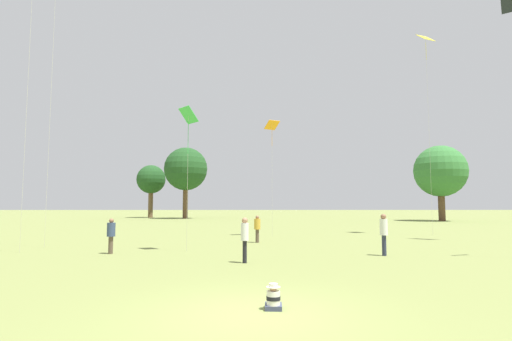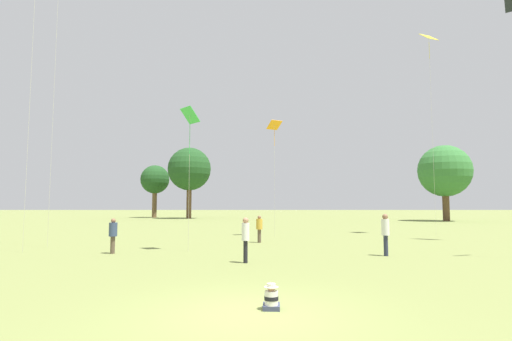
% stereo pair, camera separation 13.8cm
% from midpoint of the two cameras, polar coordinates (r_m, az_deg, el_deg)
% --- Properties ---
extents(ground_plane, '(300.00, 300.00, 0.00)m').
position_cam_midpoint_polar(ground_plane, '(8.44, -0.41, -19.96)').
color(ground_plane, olive).
extents(seated_toddler, '(0.38, 0.46, 0.55)m').
position_cam_midpoint_polar(seated_toddler, '(8.80, 2.61, -17.80)').
color(seated_toddler, '#383D56').
rests_on(seated_toddler, ground).
extents(person_standing_0, '(0.52, 0.52, 1.55)m').
position_cam_midpoint_polar(person_standing_0, '(23.29, 0.59, -8.02)').
color(person_standing_0, brown).
rests_on(person_standing_0, ground).
extents(person_standing_1, '(0.34, 0.34, 1.79)m').
position_cam_midpoint_polar(person_standing_1, '(18.21, 18.15, -8.15)').
color(person_standing_1, '#282D42').
rests_on(person_standing_1, ground).
extents(person_standing_2, '(0.51, 0.51, 1.57)m').
position_cam_midpoint_polar(person_standing_2, '(19.22, -19.62, -8.38)').
color(person_standing_2, brown).
rests_on(person_standing_2, ground).
extents(person_standing_3, '(0.40, 0.40, 1.70)m').
position_cam_midpoint_polar(person_standing_3, '(15.27, -1.30, -9.22)').
color(person_standing_3, black).
rests_on(person_standing_3, ground).
extents(kite_0, '(1.34, 1.22, 14.94)m').
position_cam_midpoint_polar(kite_0, '(33.61, 23.54, 16.26)').
color(kite_0, yellow).
rests_on(kite_0, ground).
extents(kite_1, '(1.05, 1.06, 6.84)m').
position_cam_midpoint_polar(kite_1, '(19.62, -9.27, 7.27)').
color(kite_1, green).
rests_on(kite_1, ground).
extents(kite_3, '(1.14, 1.09, 8.04)m').
position_cam_midpoint_polar(kite_3, '(28.26, 2.72, 6.04)').
color(kite_3, orange).
rests_on(kite_3, ground).
extents(distant_tree_0, '(6.85, 6.85, 10.07)m').
position_cam_midpoint_polar(distant_tree_0, '(58.67, 25.34, -0.09)').
color(distant_tree_0, brown).
rests_on(distant_tree_0, ground).
extents(distant_tree_1, '(6.73, 6.73, 11.11)m').
position_cam_midpoint_polar(distant_tree_1, '(63.44, -9.49, 0.17)').
color(distant_tree_1, brown).
rests_on(distant_tree_1, ground).
extents(distant_tree_2, '(4.74, 4.74, 8.75)m').
position_cam_midpoint_polar(distant_tree_2, '(68.85, -14.24, -1.32)').
color(distant_tree_2, brown).
rests_on(distant_tree_2, ground).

